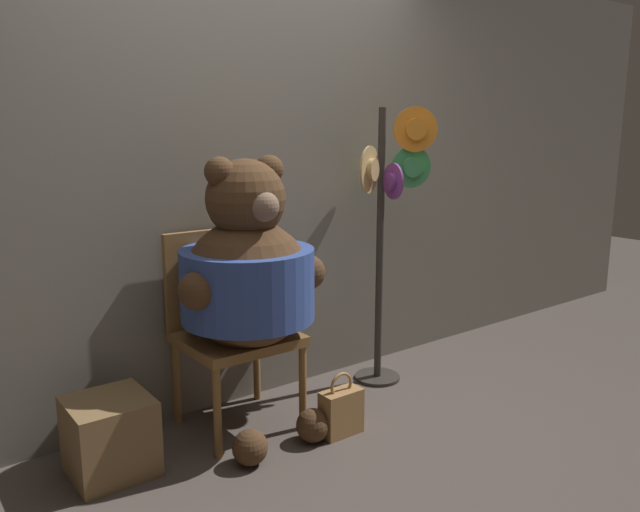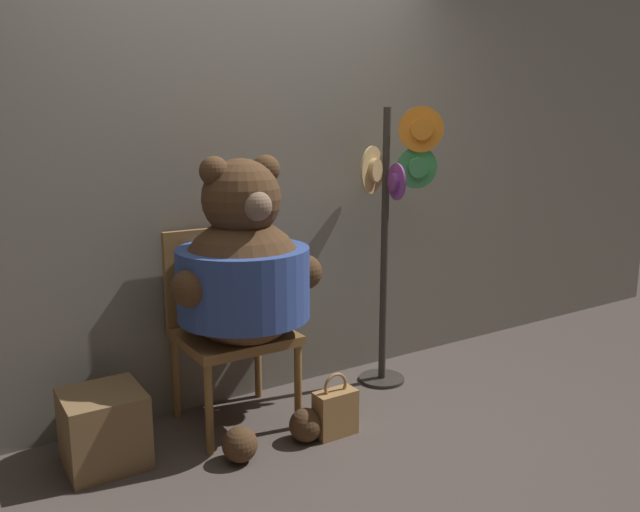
% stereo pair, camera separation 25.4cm
% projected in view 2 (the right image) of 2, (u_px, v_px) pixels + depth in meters
% --- Properties ---
extents(ground_plane, '(14.00, 14.00, 0.00)m').
position_uv_depth(ground_plane, '(312.00, 445.00, 3.08)').
color(ground_plane, '#4C423D').
extents(wall_back, '(8.00, 0.10, 2.59)m').
position_uv_depth(wall_back, '(238.00, 173.00, 3.45)').
color(wall_back, slate).
rests_on(wall_back, ground_plane).
extents(chair, '(0.55, 0.52, 1.02)m').
position_uv_depth(chair, '(227.00, 318.00, 3.28)').
color(chair, olive).
rests_on(chair, ground_plane).
extents(teddy_bear, '(0.80, 0.71, 1.41)m').
position_uv_depth(teddy_bear, '(244.00, 274.00, 3.10)').
color(teddy_bear, '#4C331E').
rests_on(teddy_bear, ground_plane).
extents(hat_display_rack, '(0.57, 0.47, 1.66)m').
position_uv_depth(hat_display_rack, '(392.00, 214.00, 3.64)').
color(hat_display_rack, '#332D28').
rests_on(hat_display_rack, ground_plane).
extents(handbag_on_ground, '(0.22, 0.11, 0.33)m').
position_uv_depth(handbag_on_ground, '(335.00, 412.00, 3.17)').
color(handbag_on_ground, '#A87A47').
rests_on(handbag_on_ground, ground_plane).
extents(wooden_crate, '(0.35, 0.35, 0.35)m').
position_uv_depth(wooden_crate, '(104.00, 428.00, 2.88)').
color(wooden_crate, brown).
rests_on(wooden_crate, ground_plane).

